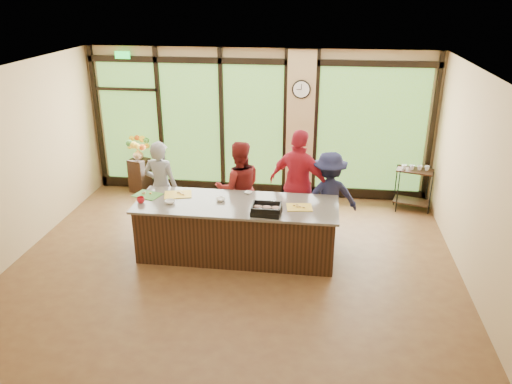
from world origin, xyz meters
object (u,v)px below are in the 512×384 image
(cook_left, at_px, (161,187))
(bar_cart, at_px, (414,183))
(roasting_pan, at_px, (266,211))
(flower_stand, at_px, (140,175))
(cook_right, at_px, (329,197))
(island_base, at_px, (237,230))

(cook_left, relative_size, bar_cart, 1.83)
(roasting_pan, xyz_separation_m, flower_stand, (-3.03, 2.78, -0.60))
(bar_cart, bearing_deg, roasting_pan, -119.43)
(cook_left, distance_m, cook_right, 2.90)
(roasting_pan, distance_m, bar_cart, 3.66)
(cook_left, distance_m, flower_stand, 2.12)
(cook_left, xyz_separation_m, bar_cart, (4.55, 1.55, -0.29))
(island_base, distance_m, bar_cart, 3.82)
(roasting_pan, bearing_deg, cook_left, 157.35)
(cook_left, height_order, cook_right, cook_left)
(island_base, height_order, cook_right, cook_right)
(cook_left, distance_m, roasting_pan, 2.21)
(cook_right, bearing_deg, roasting_pan, 34.84)
(roasting_pan, relative_size, bar_cart, 0.47)
(cook_right, bearing_deg, flower_stand, -37.45)
(cook_right, relative_size, bar_cart, 1.72)
(cook_right, xyz_separation_m, flower_stand, (-3.97, 1.69, -0.43))
(cook_right, bearing_deg, island_base, 13.25)
(cook_right, height_order, roasting_pan, cook_right)
(flower_stand, distance_m, bar_cart, 5.62)
(roasting_pan, relative_size, flower_stand, 0.61)
(cook_left, xyz_separation_m, flower_stand, (-1.07, 1.77, -0.48))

